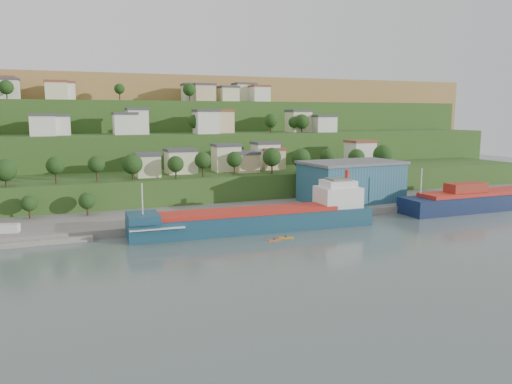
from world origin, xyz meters
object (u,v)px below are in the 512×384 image
warehouse (351,181)px  kayak_orange (275,239)px  caravan (6,230)px  cargo_ship_far (497,200)px  cargo_ship_near (262,220)px

warehouse → kayak_orange: warehouse is taller
warehouse → caravan: warehouse is taller
caravan → kayak_orange: 63.16m
kayak_orange → caravan: bearing=155.9°
cargo_ship_far → warehouse: size_ratio=1.97×
cargo_ship_far → caravan: 141.29m
cargo_ship_far → warehouse: (-42.36, 18.19, 5.70)m
cargo_ship_near → warehouse: size_ratio=1.97×
cargo_ship_far → caravan: bearing=175.7°
caravan → kayak_orange: bearing=-8.4°
caravan → warehouse: bearing=17.0°
cargo_ship_far → caravan: (-140.86, 10.99, -0.14)m
kayak_orange → cargo_ship_far: bearing=5.4°
cargo_ship_near → kayak_orange: 11.97m
cargo_ship_far → kayak_orange: bearing=-171.6°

